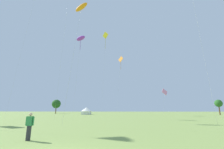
{
  "coord_description": "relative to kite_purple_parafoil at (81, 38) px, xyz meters",
  "views": [
    {
      "loc": [
        3.33,
        -5.98,
        1.9
      ],
      "look_at": [
        0.0,
        32.0,
        10.66
      ],
      "focal_mm": 24.88,
      "sensor_mm": 36.0,
      "label": 1
    }
  ],
  "objects": [
    {
      "name": "kite_yellow_diamond",
      "position": [
        5.35,
        14.42,
        7.59
      ],
      "size": [
        2.46,
        1.75,
        31.96
      ],
      "color": "yellow",
      "rests_on": "ground"
    },
    {
      "name": "tree_distant_left",
      "position": [
        50.04,
        26.1,
        -17.86
      ],
      "size": [
        2.91,
        2.91,
        6.03
      ],
      "color": "brown",
      "rests_on": "ground"
    },
    {
      "name": "kite_purple_parafoil",
      "position": [
        0.0,
        0.0,
        0.0
      ],
      "size": [
        3.81,
        3.36,
        23.02
      ],
      "color": "purple",
      "rests_on": "ground"
    },
    {
      "name": "festival_tent_left",
      "position": [
        -4.49,
        27.71,
        -20.66
      ],
      "size": [
        4.72,
        4.72,
        3.07
      ],
      "color": "white",
      "rests_on": "ground"
    },
    {
      "name": "kite_orange_parafoil",
      "position": [
        5.86,
        -19.18,
        -4.09
      ],
      "size": [
        3.06,
        3.8,
        18.84
      ],
      "color": "orange",
      "rests_on": "ground"
    },
    {
      "name": "kite_pink_diamond",
      "position": [
        27.16,
        17.73,
        -13.92
      ],
      "size": [
        2.83,
        2.93,
        9.82
      ],
      "color": "pink",
      "rests_on": "ground"
    },
    {
      "name": "tree_distant_right",
      "position": [
        -25.08,
        42.33,
        -17.18
      ],
      "size": [
        4.69,
        4.69,
        7.55
      ],
      "color": "brown",
      "rests_on": "ground"
    },
    {
      "name": "kite_orange_diamond",
      "position": [
        11.06,
        20.0,
        -0.35
      ],
      "size": [
        2.97,
        2.1,
        23.78
      ],
      "color": "orange",
      "rests_on": "ground"
    },
    {
      "name": "person_spectator",
      "position": [
        6.55,
        -30.84,
        -21.51
      ],
      "size": [
        0.57,
        0.28,
        1.73
      ],
      "color": "#2D2D33",
      "rests_on": "ground"
    }
  ]
}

